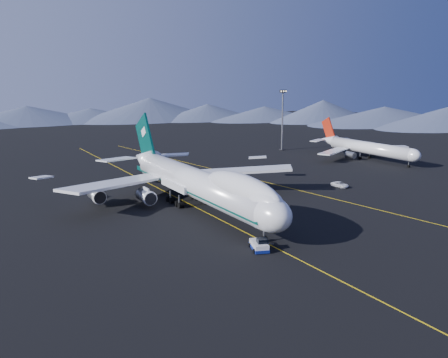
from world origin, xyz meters
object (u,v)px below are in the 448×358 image
pushback_tug (259,246)px  service_van (340,185)px  floodlight_mast (282,120)px  second_jet (366,148)px  boeing_747 (198,183)px

pushback_tug → service_van: 55.06m
floodlight_mast → second_jet: bearing=-68.5°
service_van → boeing_747: bearing=177.7°
pushback_tug → second_jet: second_jet is taller
second_jet → service_van: (-39.82, -30.64, -3.40)m
pushback_tug → floodlight_mast: floodlight_mast is taller
pushback_tug → floodlight_mast: bearing=70.9°
boeing_747 → second_jet: 88.50m
boeing_747 → second_jet: boeing_747 is taller
boeing_747 → pushback_tug: bearing=-95.8°
floodlight_mast → service_van: bearing=-112.9°
pushback_tug → floodlight_mast: (72.63, 94.16, 11.43)m
floodlight_mast → pushback_tug: bearing=-127.6°
boeing_747 → pushback_tug: boeing_747 is taller
boeing_747 → service_van: 43.12m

